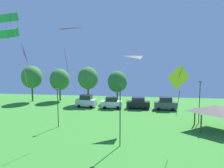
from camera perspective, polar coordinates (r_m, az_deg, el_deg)
kite_flying_0 at (r=30.51m, az=-12.79°, el=10.50°), size 3.99×3.79×4.59m
kite_flying_1 at (r=26.85m, az=15.76°, el=1.18°), size 2.55×1.32×5.70m
kite_flying_2 at (r=37.30m, az=-20.28°, el=6.63°), size 1.71×2.75×6.41m
kite_flying_5 at (r=34.85m, az=6.86°, el=4.38°), size 3.28×3.16×0.51m
kite_flying_6 at (r=25.95m, az=-23.67°, el=12.73°), size 1.90×1.96×2.55m
parked_car_leftmost at (r=48.68m, az=-6.24°, el=-4.14°), size 4.20×2.29×2.54m
parked_car_second_from_left at (r=47.33m, az=-0.12°, el=-4.55°), size 4.32×2.26×2.29m
parked_car_third_from_left at (r=47.33m, az=6.31°, el=-4.60°), size 4.57×1.98×2.27m
parked_car_rightmost_in_row at (r=47.19m, az=12.74°, el=-4.64°), size 4.30×2.08×2.51m
park_pavilion at (r=36.81m, az=23.71°, el=-5.39°), size 6.22×5.22×3.60m
light_post_1 at (r=27.45m, az=1.96°, el=-6.85°), size 0.36×0.20×7.23m
light_post_2 at (r=35.84m, az=-12.91°, el=-5.00°), size 0.36×0.20×5.73m
light_post_3 at (r=39.20m, az=20.32°, el=-3.54°), size 0.36×0.20×6.65m
treeline_tree_0 at (r=57.00m, az=-18.76°, el=1.58°), size 4.63×4.63×8.16m
treeline_tree_1 at (r=56.45m, az=-12.48°, el=1.03°), size 4.58×4.58×7.43m
treeline_tree_2 at (r=52.18m, az=-5.80°, el=1.39°), size 4.44×4.44×8.00m
treeline_tree_3 at (r=53.38m, az=1.31°, el=0.52°), size 4.39×4.39×7.02m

